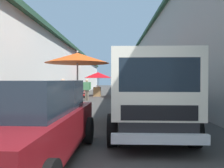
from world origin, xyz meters
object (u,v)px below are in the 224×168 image
object	(u,v)px
delivery_truck	(149,97)
fruit_stall_near_right	(159,73)
fruit_stall_far_left	(98,77)
fruit_stall_far_right	(135,75)
hatchback_car	(26,122)
vendor_in_shade	(63,92)
parked_scooter	(83,93)
vendor_by_crates	(87,89)
fruit_stall_near_left	(76,71)
fruit_stall_mid_lane	(129,75)

from	to	relation	value
delivery_truck	fruit_stall_near_right	bearing A→B (deg)	-14.18
fruit_stall_far_left	fruit_stall_far_right	bearing A→B (deg)	-77.15
hatchback_car	vendor_in_shade	bearing A→B (deg)	8.39
vendor_in_shade	parked_scooter	bearing A→B (deg)	-1.10
fruit_stall_far_left	vendor_by_crates	size ratio (longest dim) A/B	1.63
fruit_stall_near_left	fruit_stall_near_right	world-z (taller)	fruit_stall_near_left
fruit_stall_mid_lane	vendor_in_shade	distance (m)	8.05
fruit_stall_near_right	vendor_in_shade	xyz separation A→B (m)	(1.02, 4.59, -0.90)
fruit_stall_far_right	delivery_truck	world-z (taller)	fruit_stall_far_right
fruit_stall_far_right	delivery_truck	distance (m)	14.93
fruit_stall_far_left	fruit_stall_mid_lane	xyz separation A→B (m)	(-1.52, -2.69, 0.15)
fruit_stall_near_left	vendor_in_shade	distance (m)	3.89
fruit_stall_near_right	hatchback_car	size ratio (longest dim) A/B	0.68
fruit_stall_near_left	fruit_stall_far_left	size ratio (longest dim) A/B	1.00
vendor_in_shade	delivery_truck	bearing A→B (deg)	-148.10
fruit_stall_near_left	hatchback_car	bearing A→B (deg)	176.77
fruit_stall_near_right	vendor_in_shade	size ratio (longest dim) A/B	1.78
fruit_stall_far_left	parked_scooter	world-z (taller)	fruit_stall_far_left
fruit_stall_near_left	hatchback_car	world-z (taller)	fruit_stall_near_left
hatchback_car	vendor_by_crates	bearing A→B (deg)	2.09
hatchback_car	fruit_stall_far_right	bearing A→B (deg)	-11.71
vendor_in_shade	fruit_stall_near_right	bearing A→B (deg)	-102.50
vendor_by_crates	delivery_truck	bearing A→B (deg)	-164.13
fruit_stall_near_left	vendor_by_crates	size ratio (longest dim) A/B	1.63
fruit_stall_near_left	fruit_stall_mid_lane	distance (m)	10.89
delivery_truck	hatchback_car	bearing A→B (deg)	125.28
vendor_in_shade	parked_scooter	xyz separation A→B (m)	(6.22, -0.12, -0.42)
fruit_stall_far_left	parked_scooter	xyz separation A→B (m)	(-2.33, 0.98, -1.25)
delivery_truck	parked_scooter	xyz separation A→B (m)	(11.77, 3.33, -0.59)
fruit_stall_mid_lane	hatchback_car	bearing A→B (deg)	169.19
fruit_stall_far_right	parked_scooter	world-z (taller)	fruit_stall_far_right
fruit_stall_far_left	parked_scooter	bearing A→B (deg)	157.17
vendor_by_crates	hatchback_car	bearing A→B (deg)	-177.91
vendor_in_shade	vendor_by_crates	bearing A→B (deg)	-8.48
fruit_stall_near_left	fruit_stall_mid_lane	size ratio (longest dim) A/B	0.94
fruit_stall_near_right	fruit_stall_mid_lane	world-z (taller)	fruit_stall_mid_lane
parked_scooter	hatchback_car	bearing A→B (deg)	-175.98
fruit_stall_far_left	vendor_in_shade	xyz separation A→B (m)	(-8.55, 1.10, -0.83)
hatchback_car	fruit_stall_near_left	bearing A→B (deg)	-3.23
fruit_stall_near_right	vendor_in_shade	bearing A→B (deg)	77.50
delivery_truck	vendor_by_crates	size ratio (longest dim) A/B	3.29
fruit_stall_near_right	vendor_by_crates	bearing A→B (deg)	36.47
fruit_stall_near_left	fruit_stall_far_right	size ratio (longest dim) A/B	1.02
fruit_stall_near_left	fruit_stall_near_right	size ratio (longest dim) A/B	0.90
fruit_stall_near_left	fruit_stall_far_left	world-z (taller)	fruit_stall_near_left
fruit_stall_near_left	fruit_stall_far_right	xyz separation A→B (m)	(12.89, -3.22, 0.11)
fruit_stall_near_left	fruit_stall_mid_lane	world-z (taller)	fruit_stall_near_left
fruit_stall_far_left	vendor_in_shade	distance (m)	8.66
fruit_stall_near_left	fruit_stall_near_right	bearing A→B (deg)	-52.51
fruit_stall_far_right	fruit_stall_mid_lane	bearing A→B (deg)	162.86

